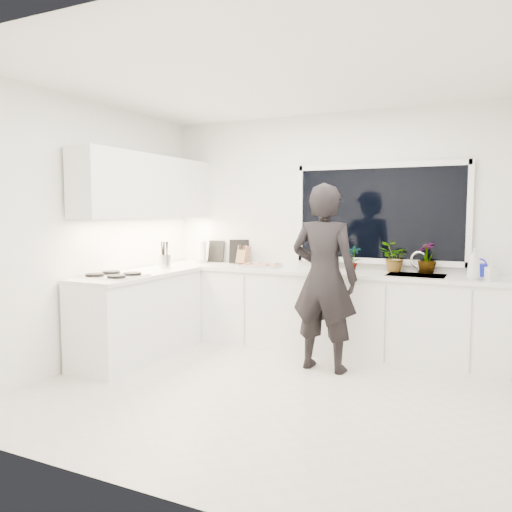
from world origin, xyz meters
The scene contains 24 objects.
floor centered at (0.00, 0.00, -0.01)m, with size 4.00×3.50×0.02m, color beige.
wall_back centered at (0.00, 1.76, 1.35)m, with size 4.00×0.02×2.70m, color white.
wall_left centered at (-2.01, 0.00, 1.35)m, with size 0.02×3.50×2.70m, color white.
ceiling centered at (0.00, 0.00, 2.71)m, with size 4.00×3.50×0.02m, color white.
window centered at (0.60, 1.73, 1.55)m, with size 1.80×0.02×1.00m, color black.
base_cabinets_back centered at (0.00, 1.45, 0.44)m, with size 3.92×0.58×0.88m, color white.
base_cabinets_left centered at (-1.67, 0.35, 0.44)m, with size 0.58×1.60×0.88m, color white.
countertop_back centered at (0.00, 1.44, 0.90)m, with size 3.94×0.62×0.04m, color silver.
countertop_left centered at (-1.67, 0.35, 0.90)m, with size 0.62×1.60×0.04m, color silver.
upper_cabinets centered at (-1.79, 0.70, 1.85)m, with size 0.34×2.10×0.70m, color white.
sink centered at (1.05, 1.45, 0.87)m, with size 0.58×0.42×0.14m, color silver.
faucet centered at (1.05, 1.65, 1.03)m, with size 0.03×0.03×0.22m, color silver.
stovetop centered at (-1.69, 0.00, 0.94)m, with size 0.56×0.48×0.03m, color black.
person centered at (0.27, 0.79, 0.92)m, with size 0.67×0.44×1.85m, color black.
pizza_tray centered at (-0.70, 1.42, 0.94)m, with size 0.44×0.33×0.03m, color silver.
pizza centered at (-0.70, 1.42, 0.95)m, with size 0.40×0.29×0.01m, color red.
watering_can centered at (1.65, 1.61, 0.98)m, with size 0.14×0.14×0.13m, color #131CB7.
paper_towel_roll centered at (-1.61, 1.55, 1.05)m, with size 0.11×0.11×0.26m, color white.
knife_block centered at (-1.03, 1.59, 1.03)m, with size 0.13×0.10×0.22m, color #A4704C.
utensil_crock centered at (-1.64, 0.80, 1.00)m, with size 0.13×0.13×0.16m, color silver.
picture_frame_large centered at (-1.47, 1.69, 1.06)m, with size 0.22×0.02×0.28m, color black.
picture_frame_small centered at (-1.14, 1.69, 1.07)m, with size 0.25×0.02×0.30m, color black.
herb_plants centered at (0.71, 1.61, 1.08)m, with size 1.31×0.30×0.33m.
soap_bottles centered at (1.64, 1.30, 1.06)m, with size 0.29×0.14×0.30m.
Camera 1 is at (1.75, -3.89, 1.58)m, focal length 35.00 mm.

